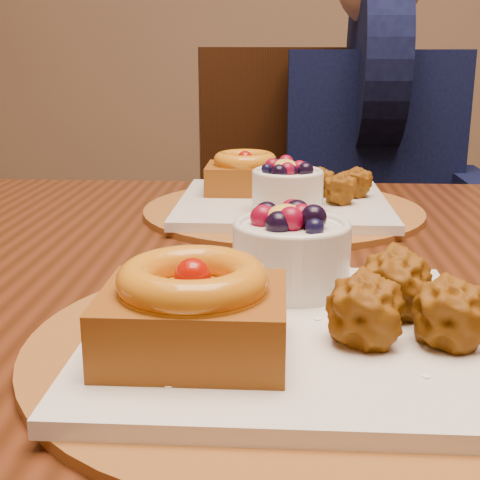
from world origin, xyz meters
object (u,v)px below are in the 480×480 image
Objects in this scene: place_setting_near at (280,311)px; dining_table at (282,329)px; chair_far at (307,240)px; diner at (372,130)px; place_setting_far at (281,196)px.

dining_table is at bearing 89.03° from place_setting_near.
diner is (0.13, -0.02, 0.26)m from chair_far.
place_setting_far is (-0.00, 0.22, 0.10)m from dining_table.
chair_far is (0.06, 0.84, -0.13)m from dining_table.
diner reaches higher than place_setting_far.
place_setting_near is 0.43m from place_setting_far.
place_setting_far reaches higher than dining_table.
place_setting_near is at bearing -90.97° from dining_table.
place_setting_near is (-0.00, -0.21, 0.11)m from dining_table.
diner is at bearing 76.50° from dining_table.
diner is at bearing 71.73° from place_setting_far.
place_setting_near is 0.39× the size of chair_far.
place_setting_far is at bearing -108.16° from chair_far.
dining_table is 0.85m from diner.
place_setting_far is 0.50× the size of diner.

